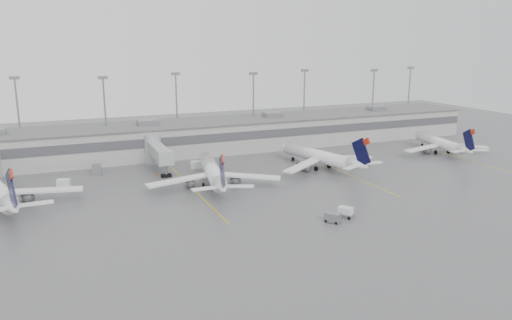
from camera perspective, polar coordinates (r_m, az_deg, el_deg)
name	(u,v)px	position (r m, az deg, el deg)	size (l,w,h in m)	color
ground	(334,217)	(85.92, 8.88, -6.45)	(260.00, 260.00, 0.00)	#535456
terminal	(222,135)	(135.87, -3.88, 2.91)	(152.00, 17.00, 9.45)	#9C9C97
light_masts	(215,103)	(140.09, -4.70, 6.47)	(142.40, 8.00, 20.60)	gray
jet_bridge_right	(156,151)	(119.11, -11.31, 1.02)	(4.00, 17.20, 7.00)	gray
stand_markings	(274,181)	(106.05, 2.12, -2.42)	(105.25, 40.00, 0.01)	#DAB80C
jet_mid_left	(213,172)	(101.43, -4.93, -1.40)	(26.86, 30.36, 9.89)	white
jet_mid_right	(321,157)	(116.06, 7.49, 0.39)	(25.78, 29.23, 9.60)	white
jet_far_right	(442,143)	(140.00, 20.47, 1.79)	(23.76, 26.86, 8.75)	white
baggage_tug	(345,213)	(85.80, 10.17, -6.04)	(3.01, 3.25, 1.79)	silver
baggage_cart	(333,217)	(83.18, 8.75, -6.51)	(2.63, 2.87, 1.61)	slate
gse_uld_a	(64,183)	(108.30, -21.13, -2.52)	(2.50, 1.67, 1.77)	silver
gse_uld_b	(196,165)	(116.90, -6.85, -0.56)	(2.46, 1.64, 1.74)	silver
gse_uld_c	(298,153)	(129.22, 4.79, 0.86)	(2.50, 1.67, 1.77)	silver
gse_loader	(97,170)	(116.83, -17.74, -1.05)	(2.03, 3.24, 2.03)	slate
cone_b	(157,174)	(112.44, -11.22, -1.58)	(0.39, 0.39, 0.63)	#FF3505
cone_c	(318,157)	(127.67, 7.15, 0.39)	(0.43, 0.43, 0.69)	#FF3505
cone_d	(464,151)	(143.98, 22.64, 0.94)	(0.44, 0.44, 0.70)	#FF3505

